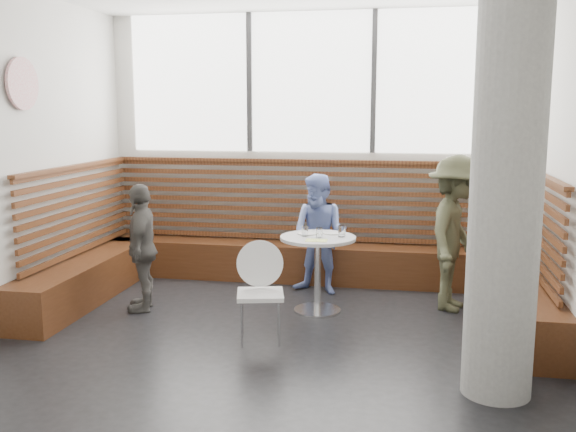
% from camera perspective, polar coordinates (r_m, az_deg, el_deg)
% --- Properties ---
extents(room, '(5.00, 5.00, 3.20)m').
position_cam_1_polar(room, '(5.40, -1.94, 4.59)').
color(room, silver).
rests_on(room, ground).
extents(booth, '(5.00, 2.50, 1.44)m').
position_cam_1_polar(booth, '(7.31, 1.11, -3.60)').
color(booth, '#432210').
rests_on(booth, ground).
extents(concrete_column, '(0.50, 0.50, 3.20)m').
position_cam_1_polar(concrete_column, '(4.72, 18.89, 3.36)').
color(concrete_column, gray).
rests_on(concrete_column, ground).
extents(wall_art, '(0.03, 0.50, 0.50)m').
position_cam_1_polar(wall_art, '(6.71, -22.55, 10.81)').
color(wall_art, white).
rests_on(wall_art, room).
extents(cafe_table, '(0.77, 0.77, 0.79)m').
position_cam_1_polar(cafe_table, '(6.54, 2.66, -3.75)').
color(cafe_table, silver).
rests_on(cafe_table, ground).
extents(cafe_chair, '(0.43, 0.42, 0.89)m').
position_cam_1_polar(cafe_chair, '(5.78, -2.33, -5.99)').
color(cafe_chair, white).
rests_on(cafe_chair, ground).
extents(adult_man, '(0.86, 1.16, 1.61)m').
position_cam_1_polar(adult_man, '(6.79, 14.67, -1.50)').
color(adult_man, '#42432D').
rests_on(adult_man, ground).
extents(child_back, '(0.78, 0.68, 1.35)m').
position_cam_1_polar(child_back, '(7.19, 2.85, -1.64)').
color(child_back, '#7E93DA').
rests_on(child_back, ground).
extents(child_left, '(0.51, 0.83, 1.32)m').
position_cam_1_polar(child_left, '(6.76, -12.84, -2.74)').
color(child_left, '#55524D').
rests_on(child_left, ground).
extents(plate_near, '(0.21, 0.21, 0.01)m').
position_cam_1_polar(plate_near, '(6.60, 1.74, -1.56)').
color(plate_near, white).
rests_on(plate_near, cafe_table).
extents(plate_far, '(0.21, 0.21, 0.01)m').
position_cam_1_polar(plate_far, '(6.64, 3.96, -1.51)').
color(plate_far, white).
rests_on(plate_far, cafe_table).
extents(glass_left, '(0.06, 0.06, 0.10)m').
position_cam_1_polar(glass_left, '(6.49, 1.51, -1.36)').
color(glass_left, white).
rests_on(glass_left, cafe_table).
extents(glass_mid, '(0.07, 0.07, 0.10)m').
position_cam_1_polar(glass_mid, '(6.42, 2.79, -1.48)').
color(glass_mid, white).
rests_on(glass_mid, cafe_table).
extents(glass_right, '(0.07, 0.07, 0.11)m').
position_cam_1_polar(glass_right, '(6.48, 4.80, -1.35)').
color(glass_right, white).
rests_on(glass_right, cafe_table).
extents(menu_card, '(0.22, 0.16, 0.00)m').
position_cam_1_polar(menu_card, '(6.29, 2.55, -2.18)').
color(menu_card, '#A5C64C').
rests_on(menu_card, cafe_table).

